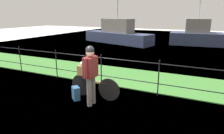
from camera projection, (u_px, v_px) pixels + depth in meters
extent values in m
plane|color=beige|center=(102.00, 115.00, 5.04)|extent=(60.00, 60.00, 0.00)
cube|color=#38702D|center=(140.00, 79.00, 7.81)|extent=(27.00, 2.40, 0.03)
plane|color=slate|center=(175.00, 47.00, 15.54)|extent=(30.00, 30.00, 0.00)
cylinder|color=black|center=(20.00, 60.00, 8.57)|extent=(0.04, 0.04, 1.16)
cylinder|color=black|center=(56.00, 64.00, 7.74)|extent=(0.04, 0.04, 1.16)
cylinder|color=black|center=(101.00, 71.00, 6.90)|extent=(0.04, 0.04, 1.16)
cylinder|color=black|center=(158.00, 78.00, 6.06)|extent=(0.04, 0.04, 1.16)
cylinder|color=black|center=(128.00, 79.00, 6.53)|extent=(18.00, 0.03, 0.03)
cylinder|color=black|center=(128.00, 61.00, 6.36)|extent=(18.00, 0.03, 0.03)
cylinder|color=black|center=(109.00, 90.00, 5.81)|extent=(0.68, 0.05, 0.68)
cylinder|color=black|center=(81.00, 85.00, 6.20)|extent=(0.68, 0.05, 0.68)
cylinder|color=#9E2D2D|center=(95.00, 81.00, 5.96)|extent=(0.75, 0.05, 0.04)
cube|color=black|center=(84.00, 78.00, 6.09)|extent=(0.20, 0.09, 0.06)
cube|color=slate|center=(84.00, 75.00, 6.07)|extent=(0.36, 0.16, 0.02)
cube|color=olive|center=(84.00, 70.00, 6.03)|extent=(0.36, 0.24, 0.30)
ellipsoid|color=silver|center=(84.00, 64.00, 5.97)|extent=(0.28, 0.14, 0.13)
sphere|color=silver|center=(87.00, 62.00, 5.91)|extent=(0.11, 0.11, 0.11)
cylinder|color=slate|center=(93.00, 90.00, 5.62)|extent=(0.14, 0.14, 0.82)
cylinder|color=slate|center=(89.00, 92.00, 5.44)|extent=(0.14, 0.14, 0.82)
cube|color=maroon|center=(90.00, 67.00, 5.35)|extent=(0.26, 0.40, 0.56)
cylinder|color=maroon|center=(95.00, 64.00, 5.54)|extent=(0.10, 0.10, 0.50)
cylinder|color=maroon|center=(86.00, 68.00, 5.15)|extent=(0.10, 0.10, 0.50)
sphere|color=tan|center=(90.00, 53.00, 5.25)|extent=(0.22, 0.22, 0.22)
sphere|color=black|center=(90.00, 50.00, 5.23)|extent=(0.23, 0.23, 0.23)
cube|color=#28517A|center=(76.00, 93.00, 5.91)|extent=(0.33, 0.31, 0.40)
cube|color=#2D3856|center=(117.00, 38.00, 17.42)|extent=(6.79, 3.49, 0.92)
cube|color=slate|center=(117.00, 26.00, 17.15)|extent=(3.11, 1.94, 1.18)
cylinder|color=#B2B2B2|center=(117.00, 9.00, 16.79)|extent=(0.10, 0.10, 1.60)
cube|color=#2D3856|center=(196.00, 39.00, 16.50)|extent=(4.34, 2.64, 1.00)
cube|color=slate|center=(198.00, 26.00, 16.23)|extent=(1.96, 1.75, 1.12)
cylinder|color=#B2B2B2|center=(199.00, 8.00, 15.88)|extent=(0.10, 0.10, 1.60)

